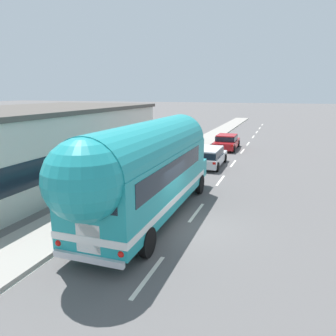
# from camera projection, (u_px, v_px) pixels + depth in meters

# --- Properties ---
(ground_plane) EXTENTS (300.00, 300.00, 0.00)m
(ground_plane) POSITION_uv_depth(u_px,v_px,m) (185.00, 227.00, 12.93)
(ground_plane) COLOR #565454
(lane_markings) EXTENTS (3.54, 80.00, 0.01)m
(lane_markings) POSITION_uv_depth(u_px,v_px,m) (203.00, 160.00, 25.50)
(lane_markings) COLOR silver
(lane_markings) RESTS_ON ground
(sidewalk_slab) EXTENTS (2.47, 90.00, 0.15)m
(sidewalk_slab) POSITION_uv_depth(u_px,v_px,m) (164.00, 165.00, 23.60)
(sidewalk_slab) COLOR gray
(sidewalk_slab) RESTS_ON ground
(roadside_building) EXTENTS (9.09, 18.58, 4.34)m
(roadside_building) POSITION_uv_depth(u_px,v_px,m) (29.00, 144.00, 19.71)
(roadside_building) COLOR beige
(roadside_building) RESTS_ON ground
(painted_bus) EXTENTS (2.67, 11.72, 4.12)m
(painted_bus) POSITION_uv_depth(u_px,v_px,m) (145.00, 168.00, 12.94)
(painted_bus) COLOR teal
(painted_bus) RESTS_ON ground
(car_lead) EXTENTS (1.98, 4.59, 1.37)m
(car_lead) POSITION_uv_depth(u_px,v_px,m) (209.00, 156.00, 23.29)
(car_lead) COLOR silver
(car_lead) RESTS_ON ground
(car_second) EXTENTS (2.04, 4.67, 1.37)m
(car_second) POSITION_uv_depth(u_px,v_px,m) (227.00, 141.00, 30.35)
(car_second) COLOR #A5191E
(car_second) RESTS_ON ground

